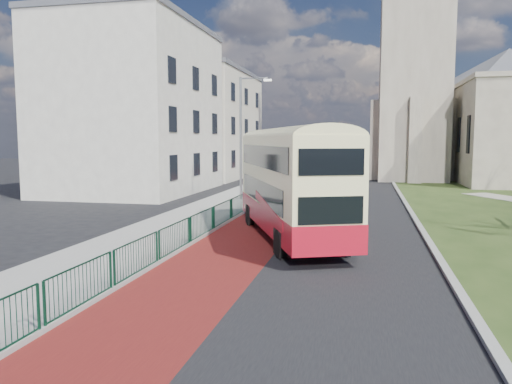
# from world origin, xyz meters

# --- Properties ---
(ground) EXTENTS (160.00, 160.00, 0.00)m
(ground) POSITION_xyz_m (0.00, 0.00, 0.00)
(ground) COLOR black
(ground) RESTS_ON ground
(road_carriageway) EXTENTS (9.00, 120.00, 0.01)m
(road_carriageway) POSITION_xyz_m (1.50, 20.00, 0.01)
(road_carriageway) COLOR black
(road_carriageway) RESTS_ON ground
(bus_lane) EXTENTS (3.40, 120.00, 0.01)m
(bus_lane) POSITION_xyz_m (-1.20, 20.00, 0.01)
(bus_lane) COLOR #591414
(bus_lane) RESTS_ON ground
(pavement_west) EXTENTS (4.00, 120.00, 0.12)m
(pavement_west) POSITION_xyz_m (-5.00, 20.00, 0.06)
(pavement_west) COLOR gray
(pavement_west) RESTS_ON ground
(kerb_west) EXTENTS (0.25, 120.00, 0.13)m
(kerb_west) POSITION_xyz_m (-3.00, 20.00, 0.07)
(kerb_west) COLOR #999993
(kerb_west) RESTS_ON ground
(kerb_east) EXTENTS (0.25, 80.00, 0.13)m
(kerb_east) POSITION_xyz_m (6.10, 22.00, 0.07)
(kerb_east) COLOR #999993
(kerb_east) RESTS_ON ground
(pedestrian_railing) EXTENTS (0.07, 24.00, 1.12)m
(pedestrian_railing) POSITION_xyz_m (-2.95, 4.00, 0.55)
(pedestrian_railing) COLOR #0C3522
(pedestrian_railing) RESTS_ON ground
(gothic_church) EXTENTS (16.38, 18.00, 40.00)m
(gothic_church) POSITION_xyz_m (12.56, 38.00, 13.13)
(gothic_church) COLOR gray
(gothic_church) RESTS_ON ground
(street_block_near) EXTENTS (10.30, 14.30, 13.00)m
(street_block_near) POSITION_xyz_m (-14.00, 22.00, 6.51)
(street_block_near) COLOR beige
(street_block_near) RESTS_ON ground
(street_block_far) EXTENTS (10.30, 16.30, 11.50)m
(street_block_far) POSITION_xyz_m (-14.00, 38.00, 5.76)
(street_block_far) COLOR beige
(street_block_far) RESTS_ON ground
(streetlamp) EXTENTS (2.13, 0.18, 8.00)m
(streetlamp) POSITION_xyz_m (-4.35, 18.00, 4.59)
(streetlamp) COLOR gray
(streetlamp) RESTS_ON pavement_west
(bus) EXTENTS (6.20, 10.60, 4.37)m
(bus) POSITION_xyz_m (0.63, 5.96, 2.50)
(bus) COLOR #AB0F21
(bus) RESTS_ON ground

